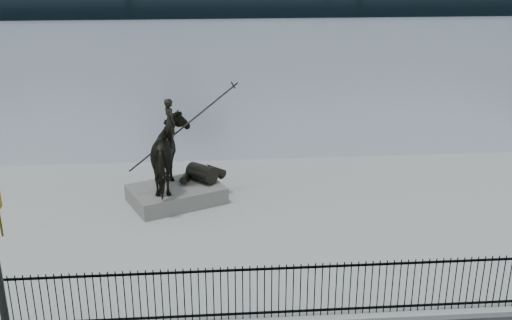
{
  "coord_description": "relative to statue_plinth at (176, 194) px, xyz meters",
  "views": [
    {
      "loc": [
        -2.33,
        -11.52,
        9.04
      ],
      "look_at": [
        -0.93,
        6.0,
        2.66
      ],
      "focal_mm": 42.0,
      "sensor_mm": 36.0,
      "label": 1
    }
  ],
  "objects": [
    {
      "name": "plaza",
      "position": [
        3.63,
        -1.68,
        -0.37
      ],
      "size": [
        30.0,
        12.0,
        0.15
      ],
      "primitive_type": "cube",
      "color": "gray",
      "rests_on": "ground"
    },
    {
      "name": "building",
      "position": [
        3.63,
        11.32,
        4.05
      ],
      "size": [
        44.0,
        14.0,
        9.0
      ],
      "primitive_type": "cube",
      "color": "silver",
      "rests_on": "ground"
    },
    {
      "name": "picket_fence",
      "position": [
        3.63,
        -7.43,
        0.45
      ],
      "size": [
        22.1,
        0.1,
        1.5
      ],
      "color": "black",
      "rests_on": "plaza"
    },
    {
      "name": "statue_plinth",
      "position": [
        0.0,
        0.0,
        0.0
      ],
      "size": [
        3.8,
        3.3,
        0.6
      ],
      "primitive_type": "cube",
      "rotation": [
        0.0,
        0.0,
        0.42
      ],
      "color": "#5B5953",
      "rests_on": "plaza"
    },
    {
      "name": "equestrian_statue",
      "position": [
        0.06,
        0.03,
        1.55
      ],
      "size": [
        3.74,
        3.18,
        3.46
      ],
      "rotation": [
        0.0,
        0.0,
        0.42
      ],
      "color": "black",
      "rests_on": "statue_plinth"
    }
  ]
}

